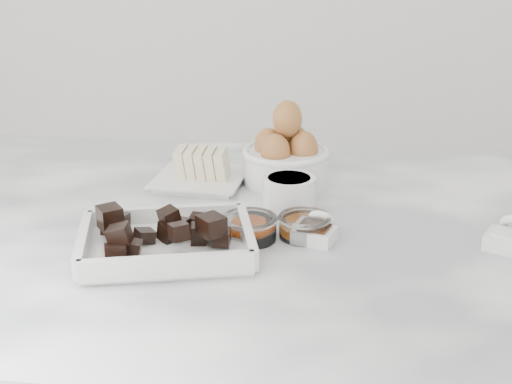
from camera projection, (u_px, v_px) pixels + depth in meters
marble_slab at (240, 237)px, 1.04m from camera, size 1.20×0.80×0.04m
chocolate_dish at (166, 236)px, 0.93m from camera, size 0.26×0.22×0.06m
butter_plate at (199, 171)px, 1.18m from camera, size 0.16×0.16×0.06m
sugar_ramekin at (289, 191)px, 1.09m from camera, size 0.08×0.08×0.05m
egg_bowl at (286, 156)px, 1.18m from camera, size 0.15×0.15×0.14m
honey_bowl at (304, 226)px, 0.99m from camera, size 0.07×0.07×0.03m
zest_bowl at (249, 227)px, 0.98m from camera, size 0.08×0.08×0.03m
vanilla_spoon at (316, 231)px, 0.98m from camera, size 0.06×0.08×0.04m
salt_spoon at (510, 237)px, 0.95m from camera, size 0.08×0.09×0.04m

